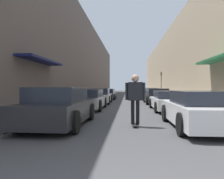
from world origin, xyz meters
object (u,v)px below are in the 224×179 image
skateboarder (135,94)px  parked_car_left_3 (106,94)px  parked_car_right_0 (200,110)px  parked_car_right_5 (143,92)px  parked_car_left_1 (88,100)px  parked_car_right_4 (146,93)px  parked_car_right_3 (150,94)px  parked_car_right_2 (156,96)px  parked_car_right_1 (169,101)px  traffic_light (161,81)px  parked_car_left_2 (99,96)px  parked_car_left_0 (59,107)px

skateboarder → parked_car_left_3: bearing=99.2°
parked_car_right_0 → parked_car_right_5: bearing=90.2°
parked_car_left_1 → parked_car_right_4: parked_car_left_1 is taller
parked_car_left_3 → parked_car_right_5: size_ratio=1.08×
parked_car_right_3 → skateboarder: (-2.11, -15.99, 0.51)m
parked_car_left_3 → parked_car_right_0: bearing=-73.8°
parked_car_right_2 → parked_car_right_5: 15.77m
parked_car_left_3 → parked_car_right_1: bearing=-66.7°
parked_car_right_4 → parked_car_left_1: bearing=-107.2°
parked_car_left_3 → parked_car_right_3: parked_car_right_3 is taller
parked_car_right_2 → traffic_light: traffic_light is taller
skateboarder → parked_car_right_0: bearing=-4.0°
parked_car_left_3 → parked_car_right_2: parked_car_right_2 is taller
parked_car_right_1 → parked_car_right_5: parked_car_right_5 is taller
parked_car_left_3 → parked_car_right_2: (4.78, -5.88, 0.04)m
parked_car_left_1 → parked_car_right_3: bearing=64.9°
parked_car_right_3 → skateboarder: skateboarder is taller
parked_car_left_2 → traffic_light: traffic_light is taller
parked_car_left_1 → parked_car_right_0: parked_car_right_0 is taller
parked_car_right_0 → skateboarder: (-2.17, 0.15, 0.51)m
traffic_light → parked_car_left_3: bearing=-137.9°
parked_car_left_0 → parked_car_left_2: size_ratio=1.02×
parked_car_left_0 → traffic_light: (6.99, 22.95, 1.52)m
parked_car_right_3 → parked_car_right_0: bearing=-89.8°
parked_car_left_2 → parked_car_right_3: (4.80, 5.38, 0.00)m
parked_car_left_2 → parked_car_right_4: size_ratio=1.05×
parked_car_right_1 → parked_car_right_4: size_ratio=1.09×
parked_car_right_1 → parked_car_right_2: 5.33m
skateboarder → parked_car_left_0: bearing=-177.8°
parked_car_left_2 → parked_car_right_5: size_ratio=1.02×
parked_car_right_1 → traffic_light: 17.71m
traffic_light → parked_car_right_4: bearing=-145.3°
parked_car_right_0 → parked_car_right_4: bearing=90.2°
parked_car_right_0 → skateboarder: 2.24m
parked_car_left_3 → parked_car_right_3: 4.83m
parked_car_right_0 → parked_car_right_3: size_ratio=1.05×
parked_car_left_0 → parked_car_right_0: bearing=-0.6°
parked_car_right_2 → parked_car_right_3: size_ratio=1.10×
parked_car_right_4 → traffic_light: traffic_light is taller
parked_car_right_0 → parked_car_right_1: size_ratio=0.98×
parked_car_right_0 → traffic_light: 23.15m
skateboarder → traffic_light: (4.30, 22.85, 1.06)m
parked_car_left_0 → parked_car_left_3: 16.65m
parked_car_right_1 → traffic_light: (2.15, 17.51, 1.62)m
parked_car_right_4 → parked_car_left_3: bearing=-135.0°
parked_car_left_2 → parked_car_right_4: bearing=65.9°
parked_car_left_1 → parked_car_right_3: size_ratio=1.07×
parked_car_right_3 → parked_car_right_5: bearing=90.1°
parked_car_left_0 → parked_car_right_2: bearing=66.1°
parked_car_right_3 → parked_car_right_1: bearing=-89.8°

